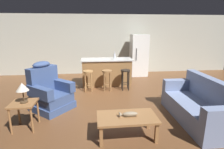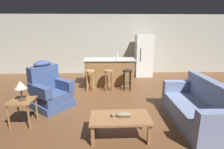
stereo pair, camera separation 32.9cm
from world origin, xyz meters
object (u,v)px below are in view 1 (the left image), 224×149
bar_stool_left (88,77)px  refrigerator (139,55)px  recliner_near_lamp (50,93)px  couch (199,106)px  kitchen_island (107,72)px  fish_figurine (128,114)px  bottle_tall_green (115,56)px  table_lamp (22,88)px  coffee_table (127,119)px  bar_stool_right (125,76)px  end_table (24,107)px  bar_stool_middle (107,76)px

bar_stool_left → refrigerator: refrigerator is taller
recliner_near_lamp → bar_stool_left: recliner_near_lamp is taller
recliner_near_lamp → refrigerator: size_ratio=0.68×
couch → refrigerator: size_ratio=1.08×
kitchen_island → fish_figurine: bearing=-87.5°
couch → bottle_tall_green: bottle_tall_green is taller
kitchen_island → bottle_tall_green: 0.66m
table_lamp → bottle_tall_green: size_ratio=1.42×
coffee_table → bar_stool_left: 2.74m
fish_figurine → refrigerator: size_ratio=0.19×
recliner_near_lamp → bar_stool_right: 2.47m
fish_figurine → table_lamp: bearing=165.4°
end_table → refrigerator: refrigerator is taller
bar_stool_left → recliner_near_lamp: bearing=-128.1°
recliner_near_lamp → refrigerator: (3.07, 3.03, 0.46)m
end_table → bottle_tall_green: bottle_tall_green is taller
bar_stool_right → bar_stool_left: bearing=180.0°
coffee_table → table_lamp: size_ratio=2.68×
bar_stool_middle → refrigerator: size_ratio=0.39×
refrigerator → coffee_table: bearing=-107.0°
recliner_near_lamp → bar_stool_left: size_ratio=1.76×
end_table → bar_stool_left: (1.23, 2.11, 0.01)m
bar_stool_left → bottle_tall_green: 1.18m
couch → recliner_near_lamp: 3.55m
bar_stool_left → coffee_table: bearing=-73.7°
fish_figurine → bar_stool_right: size_ratio=0.50×
bar_stool_left → bar_stool_right: 1.22m
couch → table_lamp: table_lamp is taller
kitchen_island → refrigerator: refrigerator is taller
end_table → kitchen_island: (1.88, 2.74, 0.02)m
bar_stool_left → refrigerator: bearing=40.7°
end_table → table_lamp: 0.41m
bar_stool_left → bottle_tall_green: size_ratio=2.36×
kitchen_island → bar_stool_left: (-0.65, -0.63, -0.01)m
end_table → couch: bearing=-1.2°
couch → table_lamp: size_ratio=4.66×
coffee_table → bar_stool_left: bar_stool_left is taller
recliner_near_lamp → bar_stool_middle: (1.55, 1.20, 0.05)m
recliner_near_lamp → kitchen_island: recliner_near_lamp is taller
table_lamp → bar_stool_middle: bearing=49.2°
coffee_table → bar_stool_right: bearing=80.3°
kitchen_island → bar_stool_middle: kitchen_island is taller
fish_figurine → recliner_near_lamp: (-1.73, 1.43, -0.04)m
coffee_table → refrigerator: 4.69m
bar_stool_left → bar_stool_middle: bearing=0.0°
recliner_near_lamp → bar_stool_middle: recliner_near_lamp is taller
table_lamp → bar_stool_left: size_ratio=0.60×
refrigerator → bottle_tall_green: bearing=-131.8°
fish_figurine → bottle_tall_green: (0.12, 3.10, 0.60)m
fish_figurine → refrigerator: 4.67m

